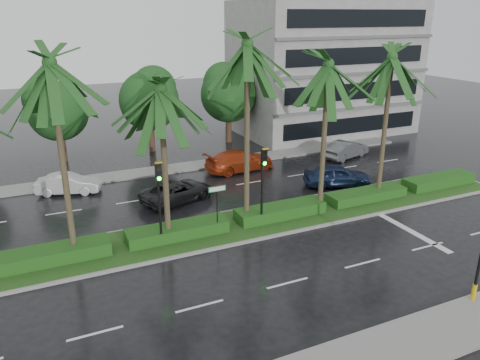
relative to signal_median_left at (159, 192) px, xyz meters
name	(u,v)px	position (x,y,z in m)	size (l,w,h in m)	color
ground	(239,236)	(4.00, -0.30, -3.00)	(120.00, 120.00, 0.00)	black
near_sidewalk	(367,359)	(4.00, -10.50, -2.94)	(40.00, 2.40, 0.12)	gray
far_sidewalk	(172,169)	(4.00, 11.70, -2.94)	(40.00, 2.00, 0.12)	gray
median	(231,227)	(4.00, 0.70, -2.92)	(36.00, 4.00, 0.15)	gray
hedge	(231,220)	(4.00, 0.70, -2.55)	(35.20, 1.40, 0.60)	#154B17
lane_markings	(294,228)	(7.04, -0.73, -2.99)	(34.00, 13.06, 0.01)	silver
palm_row	(206,81)	(2.75, 0.72, 4.88)	(26.30, 4.20, 10.18)	#3B2F22
signal_median_left	(159,192)	(0.00, 0.00, 0.00)	(0.34, 0.42, 4.36)	black
signal_median_right	(263,175)	(5.50, 0.00, 0.00)	(0.34, 0.42, 4.36)	black
street_sign	(217,198)	(3.00, 0.18, -0.87)	(0.95, 0.09, 2.60)	black
bg_trees	(137,98)	(3.07, 17.29, 1.51)	(32.91, 5.24, 7.57)	#3D2B1C
building	(323,68)	(21.00, 17.70, 3.00)	(16.00, 10.00, 12.00)	gray
car_white	(68,184)	(-3.40, 9.80, -2.35)	(3.91, 1.36, 1.29)	#BCBCBC
car_darkgrey	(177,191)	(2.56, 5.62, -2.35)	(4.66, 2.15, 1.30)	black
car_red	(240,160)	(8.50, 9.43, -2.24)	(5.22, 2.12, 1.52)	#A33111
car_blue	(337,175)	(13.00, 3.72, -2.25)	(4.37, 1.76, 1.49)	#152241
car_grey	(346,149)	(17.50, 8.76, -2.30)	(4.23, 1.47, 1.39)	#4E5052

